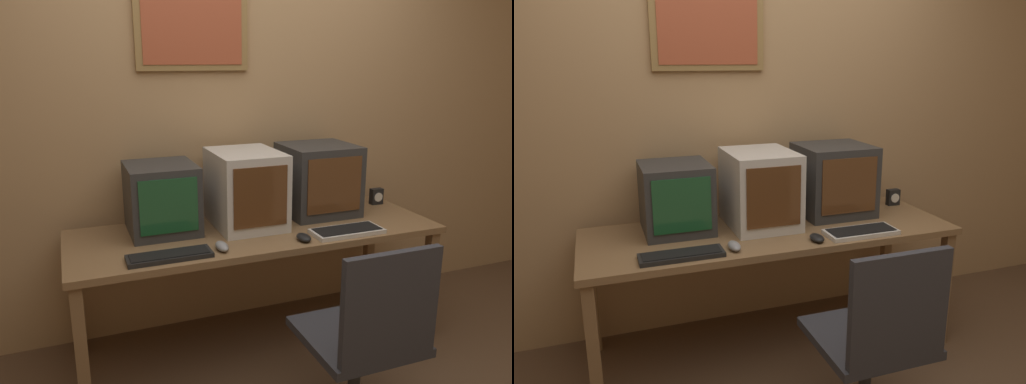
% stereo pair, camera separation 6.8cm
% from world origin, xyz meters
% --- Properties ---
extents(wall_back, '(8.00, 0.08, 2.60)m').
position_xyz_m(wall_back, '(-0.00, 1.41, 1.30)').
color(wall_back, tan).
rests_on(wall_back, ground_plane).
extents(desk, '(2.02, 0.71, 0.73)m').
position_xyz_m(desk, '(0.00, 0.96, 0.66)').
color(desk, olive).
rests_on(desk, ground_plane).
extents(monitor_left, '(0.36, 0.39, 0.37)m').
position_xyz_m(monitor_left, '(-0.48, 1.11, 0.91)').
color(monitor_left, '#333333').
rests_on(monitor_left, desk).
extents(monitor_center, '(0.36, 0.46, 0.42)m').
position_xyz_m(monitor_center, '(-0.03, 1.05, 0.94)').
color(monitor_center, beige).
rests_on(monitor_center, desk).
extents(monitor_right, '(0.41, 0.40, 0.42)m').
position_xyz_m(monitor_right, '(0.46, 1.11, 0.94)').
color(monitor_right, '#333333').
rests_on(monitor_right, desk).
extents(keyboard_main, '(0.40, 0.13, 0.03)m').
position_xyz_m(keyboard_main, '(-0.53, 0.71, 0.74)').
color(keyboard_main, black).
rests_on(keyboard_main, desk).
extents(keyboard_side, '(0.39, 0.17, 0.03)m').
position_xyz_m(keyboard_side, '(0.43, 0.71, 0.74)').
color(keyboard_side, beige).
rests_on(keyboard_side, desk).
extents(mouse_near_keyboard, '(0.06, 0.12, 0.04)m').
position_xyz_m(mouse_near_keyboard, '(-0.27, 0.72, 0.75)').
color(mouse_near_keyboard, gray).
rests_on(mouse_near_keyboard, desk).
extents(mouse_far_corner, '(0.07, 0.11, 0.04)m').
position_xyz_m(mouse_far_corner, '(0.16, 0.69, 0.75)').
color(mouse_far_corner, black).
rests_on(mouse_far_corner, desk).
extents(desk_clock, '(0.08, 0.05, 0.10)m').
position_xyz_m(desk_clock, '(0.90, 1.13, 0.78)').
color(desk_clock, black).
rests_on(desk_clock, desk).
extents(office_chair, '(0.50, 0.50, 0.93)m').
position_xyz_m(office_chair, '(0.18, 0.13, 0.40)').
color(office_chair, black).
rests_on(office_chair, ground_plane).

